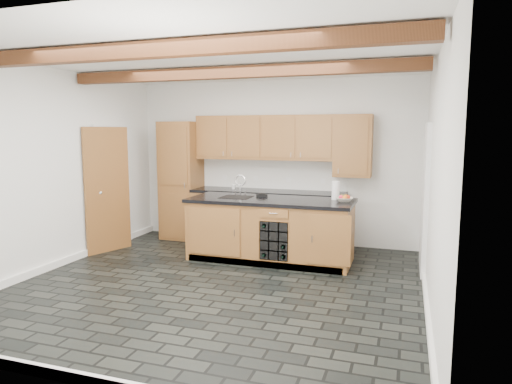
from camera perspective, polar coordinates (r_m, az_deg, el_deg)
ground at (r=5.93m, az=-4.69°, el=-11.40°), size 5.00×5.00×0.00m
room_shell at (r=6.15m, az=-3.64°, el=3.81°), size 5.01×5.00×5.00m
back_cabinetry at (r=7.89m, az=-0.91°, el=0.67°), size 3.65×0.62×2.20m
island at (r=6.88m, az=1.84°, el=-4.72°), size 2.48×0.96×0.93m
faucet at (r=7.01m, az=-2.39°, el=-0.34°), size 0.45×0.40×0.34m
kitchen_scale at (r=7.03m, az=0.72°, el=-0.39°), size 0.19×0.15×0.05m
fruit_bowl at (r=6.65m, az=10.97°, el=-0.93°), size 0.27×0.27×0.06m
fruit_cluster at (r=6.65m, az=10.97°, el=-0.64°), size 0.16×0.17×0.07m
paper_towel at (r=6.81m, az=9.92°, el=0.19°), size 0.11×0.11×0.27m
mug at (r=7.95m, az=-2.82°, el=0.66°), size 0.11×0.11×0.09m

